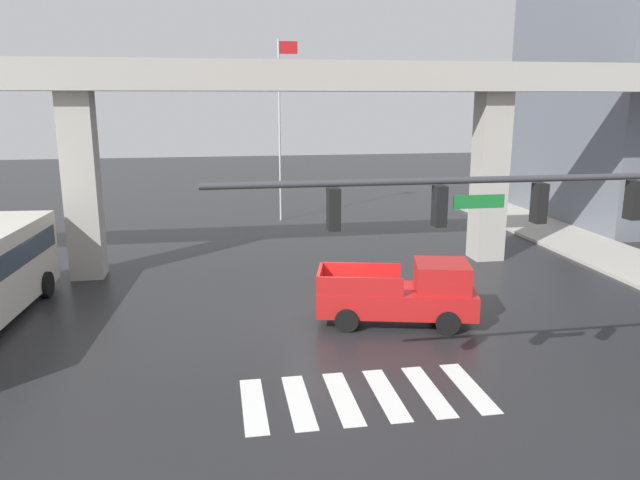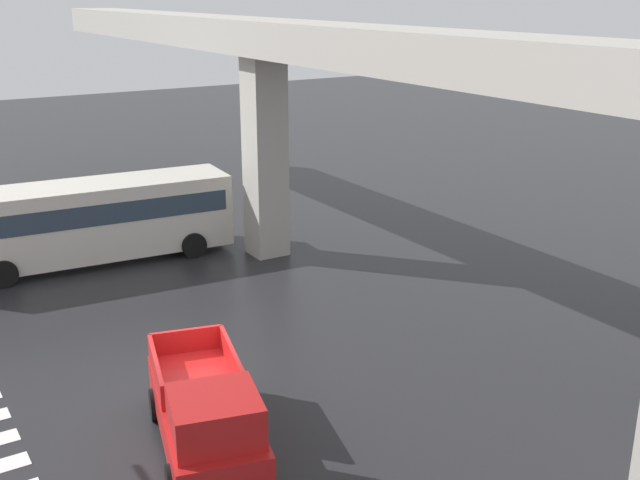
{
  "view_description": "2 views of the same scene",
  "coord_description": "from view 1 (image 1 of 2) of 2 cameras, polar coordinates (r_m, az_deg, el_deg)",
  "views": [
    {
      "loc": [
        -3.47,
        -19.09,
        7.23
      ],
      "look_at": [
        0.16,
        1.83,
        2.29
      ],
      "focal_mm": 34.35,
      "sensor_mm": 36.0,
      "label": 1
    },
    {
      "loc": [
        15.99,
        -6.31,
        9.66
      ],
      "look_at": [
        -1.28,
        4.42,
        2.99
      ],
      "focal_mm": 42.76,
      "sensor_mm": 36.0,
      "label": 2
    }
  ],
  "objects": [
    {
      "name": "crosswalk_stripes",
      "position": [
        15.72,
        4.17,
        -14.31
      ],
      "size": [
        6.05,
        2.8,
        0.01
      ],
      "color": "silver",
      "rests_on": "ground"
    },
    {
      "name": "ground_plane",
      "position": [
        20.71,
        0.44,
        -7.35
      ],
      "size": [
        120.0,
        120.0,
        0.0
      ],
      "primitive_type": "plane",
      "color": "#232326"
    },
    {
      "name": "flagpole",
      "position": [
        36.58,
        -3.65,
        11.26
      ],
      "size": [
        1.16,
        0.12,
        10.55
      ],
      "color": "silver",
      "rests_on": "ground"
    },
    {
      "name": "pickup_truck",
      "position": [
        20.23,
        7.95,
        -5.02
      ],
      "size": [
        5.41,
        3.08,
        2.08
      ],
      "color": "red",
      "rests_on": "ground"
    },
    {
      "name": "traffic_signal_mast",
      "position": [
        13.79,
        20.15,
        1.62
      ],
      "size": [
        10.89,
        0.32,
        6.2
      ],
      "color": "#38383D",
      "rests_on": "ground"
    },
    {
      "name": "elevated_overpass",
      "position": [
        25.98,
        -2.22,
        13.76
      ],
      "size": [
        59.24,
        2.38,
        8.71
      ],
      "color": "#ADA89E",
      "rests_on": "ground"
    }
  ]
}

